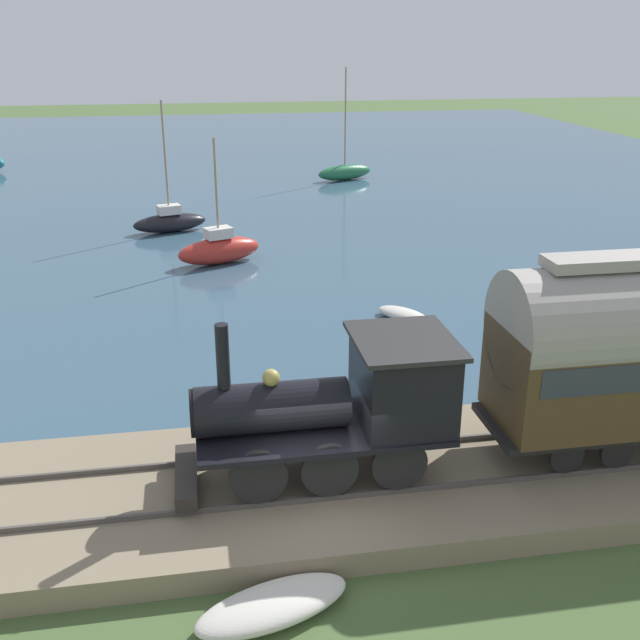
% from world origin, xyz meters
% --- Properties ---
extents(ground_plane, '(200.00, 200.00, 0.00)m').
position_xyz_m(ground_plane, '(0.00, 0.00, 0.00)').
color(ground_plane, '#476033').
extents(harbor_water, '(80.00, 80.00, 0.01)m').
position_xyz_m(harbor_water, '(43.53, 0.00, 0.00)').
color(harbor_water, '#38566B').
rests_on(harbor_water, ground).
extents(rail_embankment, '(5.26, 56.00, 0.65)m').
position_xyz_m(rail_embankment, '(0.60, 0.00, 0.27)').
color(rail_embankment, '#84755B').
rests_on(rail_embankment, ground).
extents(steam_locomotive, '(2.40, 5.81, 3.50)m').
position_xyz_m(steam_locomotive, '(0.60, -0.73, 2.35)').
color(steam_locomotive, black).
rests_on(steam_locomotive, rail_embankment).
extents(sailboat_red, '(2.54, 3.97, 5.38)m').
position_xyz_m(sailboat_red, '(18.75, 1.21, 0.65)').
color(sailboat_red, '#B72D23').
rests_on(sailboat_red, harbor_water).
extents(sailboat_green, '(2.57, 4.29, 7.34)m').
position_xyz_m(sailboat_green, '(37.28, -8.16, 0.57)').
color(sailboat_green, '#236B42').
rests_on(sailboat_green, harbor_water).
extents(sailboat_black, '(2.14, 3.89, 6.43)m').
position_xyz_m(sailboat_black, '(24.76, 3.41, 0.56)').
color(sailboat_black, black).
rests_on(sailboat_black, harbor_water).
extents(rowboat_near_shore, '(2.15, 1.96, 0.37)m').
position_xyz_m(rowboat_near_shore, '(10.74, -4.81, 0.19)').
color(rowboat_near_shore, beige).
rests_on(rowboat_near_shore, harbor_water).
extents(beached_dinghy, '(1.88, 3.00, 0.44)m').
position_xyz_m(beached_dinghy, '(-2.74, 1.29, 0.22)').
color(beached_dinghy, beige).
rests_on(beached_dinghy, ground).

